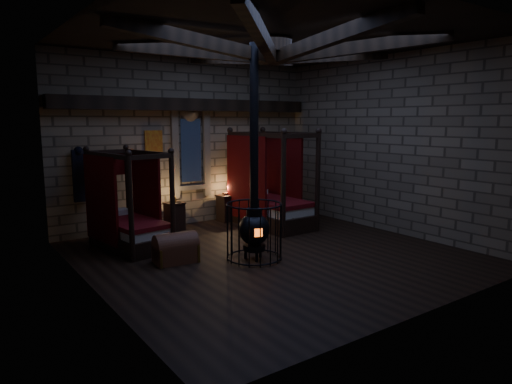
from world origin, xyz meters
TOP-DOWN VIEW (x-y plane):
  - room at (-0.00, 0.09)m, footprint 7.02×7.02m
  - bed_left at (-2.16, 2.18)m, footprint 1.29×2.06m
  - bed_right at (1.50, 2.09)m, footprint 1.27×2.31m
  - trunk_left at (-1.81, 0.63)m, footprint 0.83×0.57m
  - trunk_right at (1.59, 1.25)m, footprint 0.81×0.67m
  - nightstand_left at (-0.71, 3.01)m, footprint 0.48×0.47m
  - nightstand_right at (0.85, 3.14)m, footprint 0.47×0.46m
  - stove at (-0.49, -0.07)m, footprint 1.07×1.07m

SIDE VIEW (x-z plane):
  - trunk_right at x=1.59m, z-range -0.03..0.48m
  - trunk_left at x=-1.81m, z-range -0.03..0.55m
  - nightstand_left at x=-0.71m, z-range -0.07..0.77m
  - nightstand_right at x=0.85m, z-range -0.02..0.75m
  - bed_left at x=-2.16m, z-range -0.51..1.51m
  - bed_right at x=1.50m, z-range -0.60..1.77m
  - stove at x=-0.49m, z-range -1.38..2.67m
  - room at x=0.00m, z-range 1.60..5.89m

